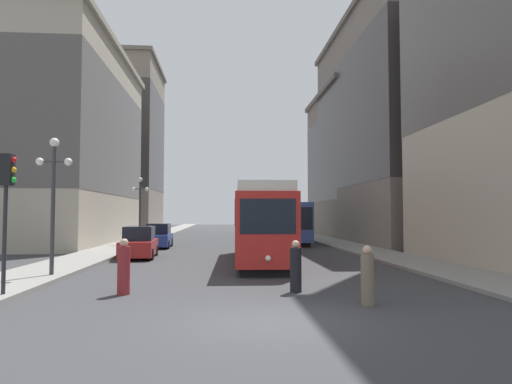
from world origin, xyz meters
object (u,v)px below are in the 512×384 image
at_px(pedestrian_crossing_near, 367,277).
at_px(streetcar, 260,222).
at_px(parked_car_left_near, 139,243).
at_px(transit_bus, 284,221).
at_px(traffic_light_near_left, 7,186).
at_px(parked_car_left_mid, 159,236).
at_px(pedestrian_crossing_far, 124,268).
at_px(lamp_post_left_far, 140,200).
at_px(pedestrian_on_sidewalk, 296,268).
at_px(lamp_post_left_near, 53,184).

bearing_deg(pedestrian_crossing_near, streetcar, -40.04).
height_order(parked_car_left_near, pedestrian_crossing_near, parked_car_left_near).
bearing_deg(transit_bus, traffic_light_near_left, -117.40).
xyz_separation_m(streetcar, parked_car_left_mid, (-6.78, 10.81, -1.26)).
bearing_deg(pedestrian_crossing_far, transit_bus, 99.93).
bearing_deg(parked_car_left_near, traffic_light_near_left, -100.98).
height_order(parked_car_left_near, traffic_light_near_left, traffic_light_near_left).
xyz_separation_m(streetcar, pedestrian_crossing_near, (2.05, -11.25, -1.33)).
bearing_deg(streetcar, pedestrian_crossing_near, -77.87).
bearing_deg(transit_bus, lamp_post_left_far, -172.14).
bearing_deg(lamp_post_left_far, parked_car_left_near, -79.82).
bearing_deg(pedestrian_crossing_near, pedestrian_on_sidewalk, -13.54).
distance_m(pedestrian_crossing_far, traffic_light_near_left, 4.27).
height_order(pedestrian_crossing_far, pedestrian_on_sidewalk, pedestrian_crossing_far).
xyz_separation_m(pedestrian_crossing_near, traffic_light_near_left, (-10.51, 1.67, 2.61)).
relative_size(transit_bus, pedestrian_crossing_near, 7.10).
relative_size(parked_car_left_near, pedestrian_crossing_near, 2.78).
bearing_deg(traffic_light_near_left, transit_bus, 64.60).
xyz_separation_m(transit_bus, pedestrian_crossing_far, (-8.56, -24.63, -1.13)).
relative_size(pedestrian_crossing_far, lamp_post_left_far, 0.33).
xyz_separation_m(parked_car_left_near, traffic_light_near_left, (-1.68, -12.47, 2.53)).
bearing_deg(pedestrian_on_sidewalk, lamp_post_left_near, 177.30).
bearing_deg(transit_bus, streetcar, -104.60).
height_order(streetcar, pedestrian_crossing_near, streetcar).
height_order(pedestrian_on_sidewalk, lamp_post_left_near, lamp_post_left_near).
bearing_deg(streetcar, lamp_post_left_far, 124.63).
xyz_separation_m(parked_car_left_mid, lamp_post_left_near, (-1.90, -16.09, 2.87)).
height_order(transit_bus, pedestrian_crossing_near, transit_bus).
height_order(parked_car_left_near, pedestrian_crossing_far, parked_car_left_near).
relative_size(transit_bus, pedestrian_on_sidewalk, 7.03).
xyz_separation_m(parked_car_left_mid, pedestrian_crossing_near, (8.83, -22.07, -0.07)).
bearing_deg(parked_car_left_mid, pedestrian_on_sidewalk, -71.35).
height_order(traffic_light_near_left, lamp_post_left_far, lamp_post_left_far).
height_order(streetcar, lamp_post_left_near, lamp_post_left_near).
xyz_separation_m(traffic_light_near_left, lamp_post_left_near, (-0.22, 4.31, 0.34)).
distance_m(transit_bus, pedestrian_on_sidewalk, 24.84).
relative_size(parked_car_left_near, lamp_post_left_near, 0.85).
bearing_deg(traffic_light_near_left, pedestrian_crossing_near, -9.01).
distance_m(transit_bus, lamp_post_left_far, 12.46).
relative_size(traffic_light_near_left, lamp_post_left_near, 0.77).
xyz_separation_m(transit_bus, pedestrian_on_sidewalk, (-3.08, -24.62, -1.17)).
xyz_separation_m(streetcar, traffic_light_near_left, (-8.46, -9.58, 1.28)).
distance_m(transit_bus, pedestrian_crossing_near, 26.89).
xyz_separation_m(pedestrian_crossing_near, pedestrian_crossing_far, (-7.13, 2.19, 0.05)).
distance_m(pedestrian_on_sidewalk, lamp_post_left_near, 10.26).
xyz_separation_m(traffic_light_near_left, lamp_post_left_far, (-0.22, 23.04, 0.32)).
relative_size(transit_bus, lamp_post_left_far, 2.18).
height_order(pedestrian_on_sidewalk, traffic_light_near_left, traffic_light_near_left).
bearing_deg(pedestrian_crossing_near, pedestrian_crossing_far, 22.54).
distance_m(pedestrian_on_sidewalk, traffic_light_near_left, 9.25).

